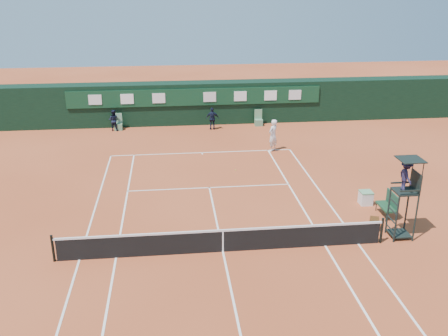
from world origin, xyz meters
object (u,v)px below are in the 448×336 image
at_px(tennis_net, 223,240).
at_px(player, 273,135).
at_px(umpire_chair, 406,182).
at_px(player_bench, 389,204).
at_px(cooler, 366,198).

bearing_deg(tennis_net, player, 69.66).
bearing_deg(umpire_chair, player_bench, 79.20).
distance_m(tennis_net, player_bench, 8.06).
bearing_deg(cooler, player_bench, -67.39).
height_order(tennis_net, player_bench, same).
bearing_deg(tennis_net, player_bench, 16.78).
xyz_separation_m(tennis_net, umpire_chair, (7.35, 0.40, 1.95)).
height_order(cooler, player, player).
relative_size(umpire_chair, player_bench, 2.85).
height_order(umpire_chair, cooler, umpire_chair).
bearing_deg(cooler, player, 109.05).
relative_size(cooler, player, 0.32).
bearing_deg(umpire_chair, cooler, 93.16).
bearing_deg(player, player_bench, 65.11).
bearing_deg(cooler, umpire_chair, -86.84).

